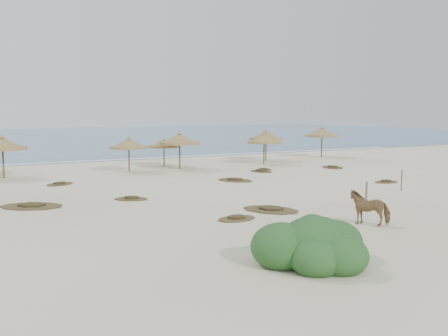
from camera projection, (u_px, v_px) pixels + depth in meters
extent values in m
plane|color=beige|center=(272.00, 204.00, 24.35)|extent=(160.00, 160.00, 0.00)
cube|color=#2B5483|center=(34.00, 137.00, 89.43)|extent=(200.00, 100.00, 0.01)
cube|color=silver|center=(114.00, 160.00, 46.91)|extent=(70.00, 0.60, 0.01)
cylinder|color=brown|center=(3.00, 162.00, 33.83)|extent=(0.13, 0.13, 2.23)
cylinder|color=olive|center=(3.00, 148.00, 33.73)|extent=(4.16, 4.16, 0.19)
cone|color=olive|center=(2.00, 143.00, 33.69)|extent=(4.02, 4.02, 0.80)
cone|color=olive|center=(2.00, 136.00, 33.64)|extent=(0.38, 0.38, 0.23)
cylinder|color=brown|center=(129.00, 158.00, 37.50)|extent=(0.12, 0.12, 2.02)
cylinder|color=olive|center=(129.00, 147.00, 37.40)|extent=(3.81, 3.81, 0.17)
cone|color=olive|center=(129.00, 143.00, 37.37)|extent=(3.69, 3.69, 0.72)
cone|color=olive|center=(129.00, 137.00, 37.32)|extent=(0.35, 0.35, 0.21)
cylinder|color=brown|center=(164.00, 156.00, 41.28)|extent=(0.10, 0.10, 1.80)
cylinder|color=olive|center=(164.00, 147.00, 41.20)|extent=(3.22, 3.22, 0.15)
cone|color=olive|center=(164.00, 143.00, 41.17)|extent=(3.11, 3.11, 0.64)
cone|color=olive|center=(164.00, 139.00, 41.13)|extent=(0.31, 0.31, 0.19)
cylinder|color=brown|center=(180.00, 155.00, 39.30)|extent=(0.13, 0.13, 2.24)
cylinder|color=olive|center=(180.00, 143.00, 39.20)|extent=(3.53, 3.53, 0.19)
cone|color=olive|center=(180.00, 139.00, 39.16)|extent=(3.41, 3.41, 0.80)
cone|color=olive|center=(179.00, 133.00, 39.10)|extent=(0.38, 0.38, 0.24)
cylinder|color=brown|center=(264.00, 152.00, 43.04)|extent=(0.12, 0.12, 2.06)
cylinder|color=olive|center=(264.00, 142.00, 42.94)|extent=(3.89, 3.89, 0.18)
cone|color=olive|center=(264.00, 139.00, 42.91)|extent=(3.76, 3.76, 0.74)
cone|color=olive|center=(264.00, 134.00, 42.86)|extent=(0.35, 0.35, 0.22)
cylinder|color=brown|center=(266.00, 149.00, 46.18)|extent=(0.13, 0.13, 2.20)
cylinder|color=olive|center=(266.00, 139.00, 46.08)|extent=(4.14, 4.14, 0.19)
cone|color=olive|center=(266.00, 135.00, 46.04)|extent=(4.00, 4.00, 0.79)
cone|color=olive|center=(266.00, 130.00, 45.99)|extent=(0.38, 0.38, 0.23)
cylinder|color=brown|center=(322.00, 145.00, 49.72)|extent=(0.13, 0.13, 2.34)
cylinder|color=olive|center=(322.00, 136.00, 49.62)|extent=(4.42, 4.42, 0.20)
cone|color=olive|center=(322.00, 132.00, 49.57)|extent=(4.28, 4.28, 0.83)
cone|color=olive|center=(322.00, 127.00, 49.52)|extent=(0.40, 0.40, 0.24)
imported|color=olive|center=(370.00, 208.00, 19.99)|extent=(1.58, 1.70, 1.35)
cylinder|color=#726655|center=(366.00, 196.00, 22.85)|extent=(0.13, 0.13, 1.32)
cylinder|color=#726655|center=(402.00, 180.00, 28.49)|extent=(0.11, 0.11, 1.22)
ellipsoid|color=#2E5926|center=(316.00, 244.00, 14.69)|extent=(2.22, 2.22, 1.66)
ellipsoid|color=#2E5926|center=(334.00, 241.00, 15.47)|extent=(1.77, 1.77, 1.33)
ellipsoid|color=#2E5926|center=(282.00, 247.00, 14.65)|extent=(1.89, 1.89, 1.41)
ellipsoid|color=#2E5926|center=(339.00, 255.00, 14.14)|extent=(1.66, 1.66, 1.25)
ellipsoid|color=#2E5926|center=(316.00, 257.00, 14.01)|extent=(1.55, 1.55, 1.16)
ellipsoid|color=#2E5926|center=(312.00, 241.00, 15.90)|extent=(1.33, 1.33, 1.00)
ellipsoid|color=#2E5926|center=(313.00, 226.00, 15.29)|extent=(1.00, 1.00, 0.75)
ellipsoid|color=#2E5926|center=(305.00, 230.00, 14.57)|extent=(0.89, 0.89, 0.67)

